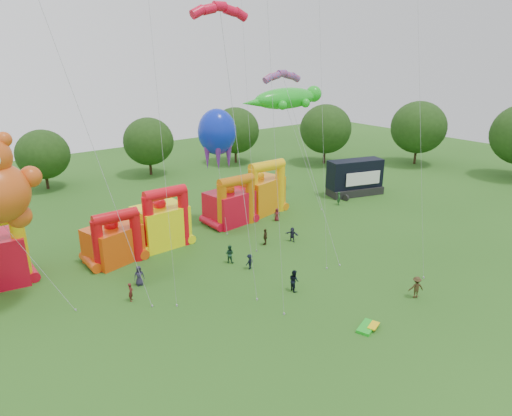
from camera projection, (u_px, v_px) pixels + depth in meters
ground at (391, 355)px, 31.74m from camera, size 160.00×160.00×0.00m
tree_ring at (382, 276)px, 29.46m from camera, size 122.04×124.13×12.07m
bouncy_castle_1 at (114, 241)px, 45.16m from camera, size 5.68×4.98×5.62m
bouncy_castle_2 at (162, 223)px, 48.77m from camera, size 5.30×4.32×6.77m
bouncy_castle_3 at (231, 205)px, 55.08m from camera, size 5.65×4.74×6.19m
bouncy_castle_4 at (260, 192)px, 59.08m from camera, size 6.49×5.63×6.98m
stage_trailer at (355, 178)px, 66.08m from camera, size 8.56×5.21×5.17m
teddy_bear_kite at (14, 219)px, 34.64m from camera, size 6.88×5.38×14.56m
gecko_kite at (290, 111)px, 61.12m from camera, size 13.55×9.71×15.40m
octopus_kite at (219, 151)px, 52.17m from camera, size 4.38×5.72×13.94m
parafoil_kites at (107, 125)px, 34.64m from camera, size 27.27×12.49×31.05m
diamond_kites at (282, 85)px, 38.96m from camera, size 23.12×20.82×38.91m
folded_kite_bundle at (368, 327)px, 34.69m from camera, size 2.22×1.61×0.31m
spectator_0 at (139, 276)px, 40.82m from camera, size 1.03×0.80×1.86m
spectator_1 at (131, 292)px, 38.32m from camera, size 0.64×0.72×1.65m
spectator_2 at (230, 254)px, 45.18m from camera, size 1.10×1.15×1.86m
spectator_3 at (250, 262)px, 43.91m from camera, size 1.08×0.76×1.53m
spectator_4 at (265, 237)px, 49.34m from camera, size 1.14×0.99×1.84m
spectator_5 at (292, 234)px, 50.26m from camera, size 1.11×1.57×1.63m
spectator_6 at (277, 215)px, 56.28m from camera, size 0.94×0.81×1.62m
spectator_7 at (339, 198)px, 61.95m from camera, size 0.80×0.81×1.87m
spectator_8 at (294, 280)px, 39.89m from camera, size 0.91×1.08×1.98m
spectator_9 at (416, 287)px, 38.75m from camera, size 1.46×1.26×1.96m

